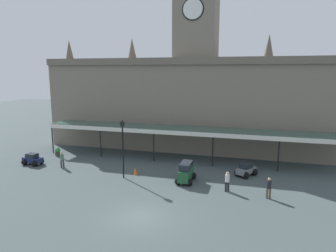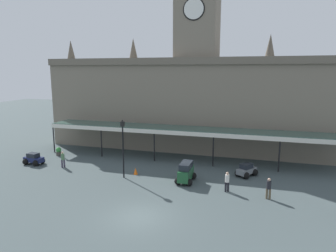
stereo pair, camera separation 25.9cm
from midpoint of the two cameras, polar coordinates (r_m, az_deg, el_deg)
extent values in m
plane|color=#414D4E|center=(21.28, -5.06, -16.70)|extent=(140.00, 140.00, 0.00)
cube|color=slate|center=(37.85, 5.58, 4.11)|extent=(36.99, 6.67, 11.15)
cube|color=#685F52|center=(34.23, 4.60, 12.14)|extent=(36.99, 0.30, 0.80)
cube|color=slate|center=(38.06, 5.85, 18.94)|extent=(4.80, 4.80, 8.45)
cylinder|color=white|center=(35.85, 5.10, 21.13)|extent=(2.20, 0.12, 2.20)
cylinder|color=black|center=(35.89, 5.12, 21.12)|extent=(2.46, 0.06, 2.46)
cone|color=#5B5448|center=(44.46, -17.66, 13.48)|extent=(1.10, 1.10, 2.60)
cone|color=#5B5448|center=(40.13, -6.37, 14.28)|extent=(1.10, 1.10, 2.60)
cone|color=#5B5448|center=(37.09, 18.91, 14.13)|extent=(1.10, 1.10, 2.60)
cube|color=#38564C|center=(32.79, 3.68, -0.51)|extent=(31.75, 3.20, 0.16)
cube|color=silver|center=(31.30, 3.03, -1.40)|extent=(31.75, 0.12, 0.44)
cylinder|color=black|center=(38.57, -20.56, -2.22)|extent=(0.14, 0.14, 3.41)
cylinder|color=black|center=(35.17, -12.23, -2.96)|extent=(0.14, 0.14, 3.41)
cylinder|color=black|center=(32.66, -2.37, -3.75)|extent=(0.14, 0.14, 3.41)
cylinder|color=black|center=(31.26, 8.75, -4.51)|extent=(0.14, 0.14, 3.41)
cylinder|color=black|center=(31.11, 20.46, -5.13)|extent=(0.14, 0.14, 3.41)
cube|color=slate|center=(29.37, 14.82, -8.14)|extent=(1.86, 2.20, 0.50)
cube|color=#1E232B|center=(29.19, 14.80, -7.30)|extent=(1.27, 1.36, 0.42)
sphere|color=black|center=(30.19, 14.85, -8.02)|extent=(0.64, 0.64, 0.64)
sphere|color=black|center=(29.74, 16.25, -8.38)|extent=(0.64, 0.64, 0.64)
sphere|color=black|center=(29.14, 13.31, -8.63)|extent=(0.64, 0.64, 0.64)
sphere|color=black|center=(28.67, 14.74, -9.02)|extent=(0.64, 0.64, 0.64)
cube|color=#1E512D|center=(26.94, 3.66, -9.00)|extent=(0.98, 2.41, 0.95)
cube|color=#1E232B|center=(26.75, 3.70, -7.45)|extent=(0.92, 1.91, 0.55)
sphere|color=black|center=(26.21, 4.23, -10.56)|extent=(0.64, 0.64, 0.64)
sphere|color=black|center=(26.42, 2.19, -10.36)|extent=(0.64, 0.64, 0.64)
sphere|color=black|center=(27.77, 5.03, -9.35)|extent=(0.64, 0.64, 0.64)
sphere|color=black|center=(27.97, 3.10, -9.17)|extent=(0.64, 0.64, 0.64)
cube|color=#19214C|center=(34.80, -23.78, -5.78)|extent=(2.11, 1.04, 0.50)
cube|color=#1E232B|center=(34.72, -23.89, -5.03)|extent=(1.16, 0.88, 0.42)
sphere|color=black|center=(34.70, -22.45, -6.07)|extent=(0.64, 0.64, 0.64)
sphere|color=black|center=(34.09, -23.46, -6.43)|extent=(0.64, 0.64, 0.64)
sphere|color=black|center=(35.62, -24.04, -5.77)|extent=(0.64, 0.64, 0.64)
sphere|color=black|center=(35.03, -25.05, -6.11)|extent=(0.64, 0.64, 0.64)
cylinder|color=#3F384C|center=(32.58, -18.74, -6.70)|extent=(0.17, 0.17, 0.82)
cylinder|color=#3F384C|center=(32.62, -19.13, -6.71)|extent=(0.17, 0.17, 0.82)
cylinder|color=#4C724C|center=(32.41, -19.01, -5.49)|extent=(0.34, 0.34, 0.62)
sphere|color=tan|center=(32.30, -19.05, -4.76)|extent=(0.23, 0.23, 0.23)
cylinder|color=brown|center=(24.90, 18.92, -12.05)|extent=(0.17, 0.17, 0.82)
cylinder|color=brown|center=(24.93, 18.42, -11.99)|extent=(0.17, 0.17, 0.82)
cylinder|color=black|center=(24.66, 18.77, -10.47)|extent=(0.34, 0.34, 0.62)
sphere|color=tan|center=(24.51, 18.83, -9.54)|extent=(0.23, 0.23, 0.23)
cylinder|color=black|center=(25.49, 11.56, -11.15)|extent=(0.17, 0.17, 0.82)
cylinder|color=black|center=(25.39, 11.11, -11.22)|extent=(0.17, 0.17, 0.82)
cylinder|color=silver|center=(25.19, 11.39, -9.66)|extent=(0.34, 0.34, 0.62)
sphere|color=tan|center=(25.05, 11.43, -8.74)|extent=(0.23, 0.23, 0.23)
cylinder|color=black|center=(27.73, -8.17, -4.94)|extent=(0.13, 0.13, 4.80)
cube|color=black|center=(27.16, -8.31, 0.40)|extent=(0.30, 0.30, 0.44)
sphere|color=black|center=(27.12, -8.33, 0.98)|extent=(0.14, 0.14, 0.14)
cone|color=orange|center=(29.07, -5.87, -8.44)|extent=(0.40, 0.40, 0.65)
cylinder|color=#47423D|center=(37.35, -19.71, -4.92)|extent=(0.56, 0.56, 0.42)
sphere|color=#378C3E|center=(37.24, -19.75, -4.25)|extent=(0.60, 0.60, 0.60)
camera|label=1|loc=(0.13, -89.71, 0.05)|focal=32.34mm
camera|label=2|loc=(0.13, 90.29, -0.05)|focal=32.34mm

